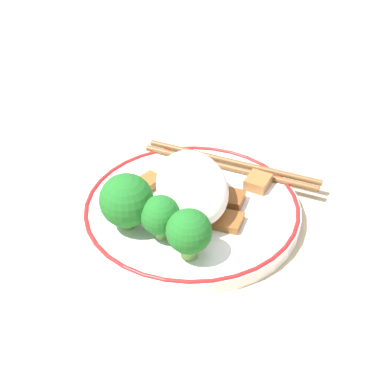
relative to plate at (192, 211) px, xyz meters
name	(u,v)px	position (x,y,z in m)	size (l,w,h in m)	color
ground_plane	(192,217)	(0.00, 0.00, -0.01)	(3.00, 3.00, 0.00)	#C6B28E
plate	(192,211)	(0.00, 0.00, 0.00)	(0.24, 0.24, 0.02)	white
rice_mound	(193,185)	(0.00, 0.00, 0.03)	(0.12, 0.08, 0.05)	white
broccoli_back_left	(126,201)	(0.02, -0.07, 0.04)	(0.06, 0.06, 0.06)	#72AD4C
broccoli_back_center	(160,216)	(0.04, -0.04, 0.03)	(0.04, 0.04, 0.05)	#72AD4C
broccoli_back_right	(189,232)	(0.08, -0.02, 0.04)	(0.05, 0.05, 0.05)	#72AD4C
meat_near_front	(258,182)	(-0.02, 0.08, 0.01)	(0.04, 0.04, 0.01)	#9E6633
meat_near_left	(227,197)	(0.00, 0.04, 0.01)	(0.04, 0.04, 0.01)	brown
meat_near_right	(184,171)	(-0.06, 0.00, 0.01)	(0.03, 0.03, 0.01)	#995B28
meat_near_back	(225,220)	(0.03, 0.03, 0.01)	(0.04, 0.05, 0.01)	brown
meat_on_rice_edge	(147,183)	(-0.04, -0.04, 0.01)	(0.04, 0.04, 0.01)	#995B28
chopsticks	(231,165)	(-0.07, 0.06, 0.01)	(0.13, 0.19, 0.01)	brown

